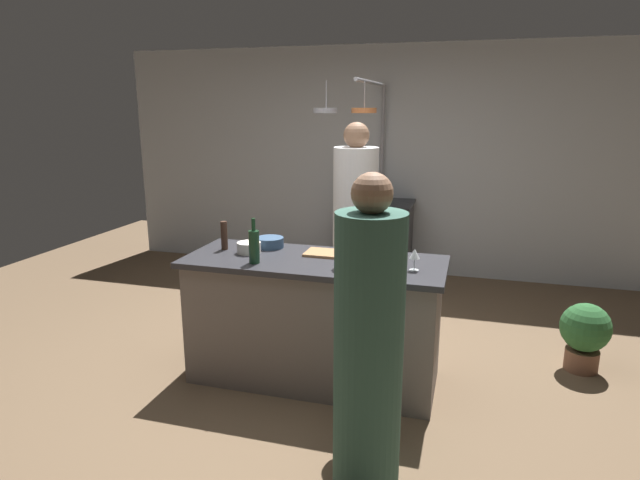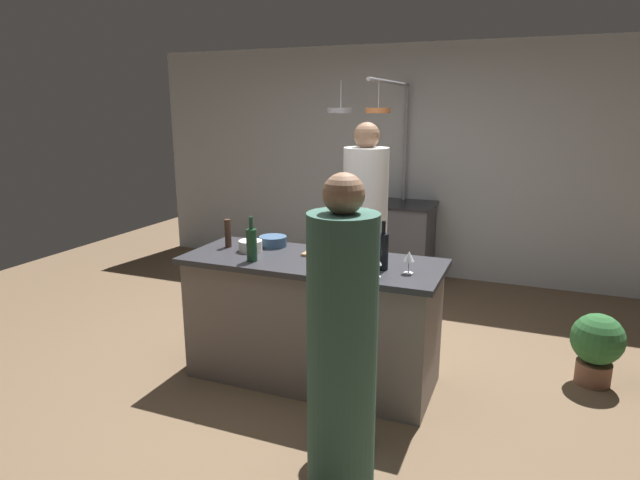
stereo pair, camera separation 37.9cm
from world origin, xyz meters
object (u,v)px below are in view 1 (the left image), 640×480
at_px(wine_glass_near_left_guest, 415,255).
at_px(potted_plant, 585,333).
at_px(bar_stool_right, 368,381).
at_px(wine_glass_near_right_guest, 385,259).
at_px(wine_bottle_amber, 361,250).
at_px(pepper_mill, 224,235).
at_px(chef, 355,236).
at_px(guest_right, 368,350).
at_px(wine_bottle_dark, 388,249).
at_px(wine_bottle_green, 254,246).
at_px(wine_glass_by_chef, 366,240).
at_px(mixing_bowl_ceramic, 249,248).
at_px(stove_range, 376,240).
at_px(cutting_board, 328,253).
at_px(wine_bottle_rose, 343,250).
at_px(mixing_bowl_blue, 270,242).

bearing_deg(wine_glass_near_left_guest, potted_plant, 32.16).
bearing_deg(bar_stool_right, wine_glass_near_right_guest, 87.67).
height_order(wine_bottle_amber, wine_glass_near_left_guest, wine_bottle_amber).
xyz_separation_m(wine_glass_near_right_guest, wine_glass_near_left_guest, (0.17, 0.15, 0.00)).
bearing_deg(pepper_mill, chef, 51.11).
xyz_separation_m(chef, wine_glass_near_right_guest, (0.46, -1.26, 0.17)).
bearing_deg(guest_right, wine_bottle_amber, 104.51).
height_order(chef, wine_bottle_dark, chef).
relative_size(wine_bottle_green, wine_glass_by_chef, 2.10).
relative_size(wine_glass_near_right_guest, mixing_bowl_ceramic, 0.86).
xyz_separation_m(stove_range, mixing_bowl_ceramic, (-0.50, -2.42, 0.49)).
bearing_deg(wine_bottle_green, potted_plant, 21.24).
relative_size(bar_stool_right, wine_bottle_green, 2.22).
distance_m(wine_bottle_dark, wine_glass_by_chef, 0.35).
bearing_deg(cutting_board, guest_right, -65.57).
bearing_deg(wine_bottle_dark, wine_glass_near_left_guest, -7.12).
xyz_separation_m(chef, wine_bottle_green, (-0.42, -1.22, 0.18)).
bearing_deg(wine_bottle_rose, bar_stool_right, -61.41).
distance_m(mixing_bowl_ceramic, mixing_bowl_blue, 0.21).
xyz_separation_m(pepper_mill, wine_glass_near_right_guest, (1.23, -0.30, 0.00)).
relative_size(guest_right, mixing_bowl_blue, 7.89).
bearing_deg(mixing_bowl_blue, wine_bottle_dark, -16.13).
bearing_deg(mixing_bowl_ceramic, potted_plant, 15.23).
height_order(wine_bottle_dark, wine_bottle_green, wine_bottle_dark).
distance_m(wine_bottle_amber, wine_bottle_rose, 0.13).
height_order(pepper_mill, mixing_bowl_ceramic, pepper_mill).
xyz_separation_m(bar_stool_right, wine_glass_near_left_guest, (0.18, 0.54, 0.63)).
relative_size(wine_bottle_rose, mixing_bowl_ceramic, 1.74).
relative_size(wine_bottle_green, mixing_bowl_blue, 1.48).
relative_size(wine_bottle_dark, mixing_bowl_ceramic, 1.88).
bearing_deg(pepper_mill, bar_stool_right, -29.46).
xyz_separation_m(stove_range, wine_glass_near_right_guest, (0.53, -2.68, 0.56)).
bearing_deg(wine_bottle_amber, stove_range, 97.86).
bearing_deg(pepper_mill, stove_range, 73.46).
bearing_deg(wine_bottle_dark, wine_bottle_rose, -169.89).
bearing_deg(wine_glass_by_chef, wine_bottle_rose, -103.81).
relative_size(wine_glass_near_right_guest, wine_glass_by_chef, 1.00).
xyz_separation_m(wine_bottle_dark, wine_glass_by_chef, (-0.20, 0.29, -0.02)).
height_order(wine_bottle_green, wine_glass_near_left_guest, wine_bottle_green).
bearing_deg(potted_plant, guest_right, -128.06).
relative_size(bar_stool_right, mixing_bowl_blue, 3.28).
distance_m(potted_plant, wine_bottle_rose, 1.97).
relative_size(guest_right, wine_glass_by_chef, 11.20).
relative_size(chef, pepper_mill, 8.57).
xyz_separation_m(potted_plant, mixing_bowl_ceramic, (-2.38, -0.65, 0.64)).
distance_m(chef, wine_bottle_dark, 1.19).
relative_size(cutting_board, mixing_bowl_blue, 1.54).
bearing_deg(wine_bottle_dark, cutting_board, 156.80).
relative_size(guest_right, pepper_mill, 7.78).
bearing_deg(cutting_board, mixing_bowl_blue, 171.22).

